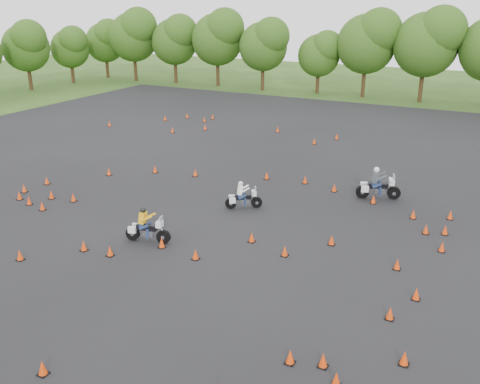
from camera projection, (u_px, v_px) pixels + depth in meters
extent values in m
plane|color=#2D5119|center=(199.00, 244.00, 23.88)|extent=(140.00, 140.00, 0.00)
plane|color=black|center=(257.00, 201.00, 28.90)|extent=(62.00, 62.00, 0.00)
cone|color=red|center=(314.00, 141.00, 40.15)|extent=(0.26, 0.26, 0.45)
cone|color=red|center=(42.00, 368.00, 15.55)|extent=(0.26, 0.26, 0.45)
cone|color=red|center=(109.00, 124.00, 45.74)|extent=(0.26, 0.26, 0.45)
cone|color=red|center=(84.00, 246.00, 23.21)|extent=(0.26, 0.26, 0.45)
cone|color=red|center=(285.00, 251.00, 22.73)|extent=(0.26, 0.26, 0.45)
cone|color=red|center=(24.00, 188.00, 30.20)|extent=(0.26, 0.26, 0.45)
cone|color=red|center=(404.00, 358.00, 15.97)|extent=(0.26, 0.26, 0.45)
cone|color=red|center=(323.00, 360.00, 15.88)|extent=(0.26, 0.26, 0.45)
cone|color=red|center=(20.00, 255.00, 22.37)|extent=(0.26, 0.26, 0.45)
cone|color=red|center=(195.00, 254.00, 22.43)|extent=(0.26, 0.26, 0.45)
cone|color=red|center=(109.00, 172.00, 33.10)|extent=(0.26, 0.26, 0.45)
cone|color=red|center=(172.00, 130.00, 43.58)|extent=(0.26, 0.26, 0.45)
cone|color=red|center=(51.00, 195.00, 29.22)|extent=(0.26, 0.26, 0.45)
cone|color=red|center=(373.00, 200.00, 28.54)|extent=(0.26, 0.26, 0.45)
cone|color=red|center=(442.00, 247.00, 23.12)|extent=(0.26, 0.26, 0.45)
cone|color=red|center=(332.00, 240.00, 23.76)|extent=(0.26, 0.26, 0.45)
cone|color=red|center=(445.00, 230.00, 24.79)|extent=(0.26, 0.26, 0.45)
cone|color=red|center=(267.00, 176.00, 32.37)|extent=(0.26, 0.26, 0.45)
cone|color=red|center=(278.00, 129.00, 43.74)|extent=(0.26, 0.26, 0.45)
cone|color=red|center=(426.00, 229.00, 24.87)|extent=(0.26, 0.26, 0.45)
cone|color=red|center=(162.00, 243.00, 23.49)|extent=(0.26, 0.26, 0.45)
cone|color=red|center=(204.00, 119.00, 47.34)|extent=(0.26, 0.26, 0.45)
cone|color=red|center=(397.00, 264.00, 21.60)|extent=(0.26, 0.26, 0.45)
cone|color=red|center=(19.00, 196.00, 29.09)|extent=(0.26, 0.26, 0.45)
cone|color=red|center=(47.00, 181.00, 31.51)|extent=(0.26, 0.26, 0.45)
cone|color=red|center=(73.00, 198.00, 28.82)|extent=(0.26, 0.26, 0.45)
cone|color=red|center=(165.00, 118.00, 47.82)|extent=(0.26, 0.26, 0.45)
cone|color=red|center=(390.00, 313.00, 18.25)|extent=(0.26, 0.26, 0.45)
cone|color=red|center=(416.00, 294.00, 19.43)|extent=(0.26, 0.26, 0.45)
cone|color=red|center=(336.00, 380.00, 15.08)|extent=(0.26, 0.26, 0.45)
cone|color=red|center=(334.00, 188.00, 30.30)|extent=(0.26, 0.26, 0.45)
cone|color=red|center=(195.00, 173.00, 32.92)|extent=(0.26, 0.26, 0.45)
cone|color=red|center=(213.00, 117.00, 48.47)|extent=(0.26, 0.26, 0.45)
cone|color=red|center=(252.00, 237.00, 24.04)|extent=(0.26, 0.26, 0.45)
cone|color=red|center=(305.00, 180.00, 31.64)|extent=(0.26, 0.26, 0.45)
cone|color=red|center=(290.00, 357.00, 16.03)|extent=(0.26, 0.26, 0.45)
cone|color=red|center=(155.00, 169.00, 33.58)|extent=(0.26, 0.26, 0.45)
cone|color=red|center=(110.00, 251.00, 22.74)|extent=(0.26, 0.26, 0.45)
cone|color=red|center=(337.00, 137.00, 41.48)|extent=(0.26, 0.26, 0.45)
cone|color=red|center=(450.00, 215.00, 26.50)|extent=(0.26, 0.26, 0.45)
cone|color=red|center=(42.00, 206.00, 27.64)|extent=(0.26, 0.26, 0.45)
cone|color=red|center=(29.00, 201.00, 28.37)|extent=(0.26, 0.26, 0.45)
cone|color=red|center=(187.00, 116.00, 48.84)|extent=(0.26, 0.26, 0.45)
cone|color=red|center=(413.00, 214.00, 26.61)|extent=(0.26, 0.26, 0.45)
cone|color=red|center=(205.00, 127.00, 44.44)|extent=(0.26, 0.26, 0.45)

